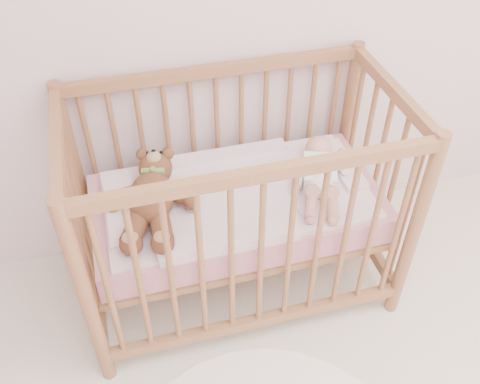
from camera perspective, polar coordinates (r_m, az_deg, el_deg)
name	(u,v)px	position (r m, az deg, el deg)	size (l,w,h in m)	color
crib	(237,205)	(2.30, -0.33, -1.42)	(1.36, 0.76, 1.00)	#9B6341
mattress	(237,208)	(2.31, -0.32, -1.69)	(1.22, 0.62, 0.13)	#C47A85
blanket	(237,195)	(2.26, -0.33, -0.31)	(1.10, 0.58, 0.06)	pink
baby	(320,170)	(2.29, 8.53, 2.34)	(0.26, 0.53, 0.13)	white
teddy_bear	(151,198)	(2.15, -9.44, -0.65)	(0.40, 0.57, 0.16)	brown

